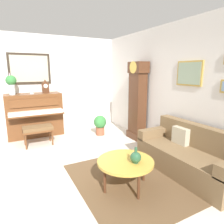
{
  "coord_description": "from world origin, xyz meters",
  "views": [
    {
      "loc": [
        3.5,
        -0.83,
        1.81
      ],
      "look_at": [
        -0.13,
        1.09,
        0.94
      ],
      "focal_mm": 31.62,
      "sensor_mm": 36.0,
      "label": 1
    }
  ],
  "objects_px": {
    "grandfather_clock": "(137,103)",
    "teacup": "(32,93)",
    "piano": "(35,115)",
    "couch": "(189,155)",
    "flower_vase": "(11,82)",
    "mantel_clock": "(45,87)",
    "piano_bench": "(38,129)",
    "coffee_table": "(125,162)",
    "potted_plant": "(100,124)",
    "green_jug": "(136,157)"
  },
  "relations": [
    {
      "from": "mantel_clock",
      "to": "flower_vase",
      "type": "relative_size",
      "value": 0.66
    },
    {
      "from": "mantel_clock",
      "to": "green_jug",
      "type": "height_order",
      "value": "mantel_clock"
    },
    {
      "from": "grandfather_clock",
      "to": "mantel_clock",
      "type": "distance_m",
      "value": 2.58
    },
    {
      "from": "grandfather_clock",
      "to": "green_jug",
      "type": "distance_m",
      "value": 2.42
    },
    {
      "from": "teacup",
      "to": "green_jug",
      "type": "bearing_deg",
      "value": 17.0
    },
    {
      "from": "coffee_table",
      "to": "teacup",
      "type": "distance_m",
      "value": 3.48
    },
    {
      "from": "flower_vase",
      "to": "teacup",
      "type": "distance_m",
      "value": 0.55
    },
    {
      "from": "teacup",
      "to": "piano_bench",
      "type": "bearing_deg",
      "value": -0.64
    },
    {
      "from": "flower_vase",
      "to": "teacup",
      "type": "xyz_separation_m",
      "value": [
        0.08,
        0.46,
        -0.29
      ]
    },
    {
      "from": "couch",
      "to": "coffee_table",
      "type": "relative_size",
      "value": 2.16
    },
    {
      "from": "coffee_table",
      "to": "potted_plant",
      "type": "relative_size",
      "value": 1.57
    },
    {
      "from": "piano",
      "to": "green_jug",
      "type": "relative_size",
      "value": 6.0
    },
    {
      "from": "couch",
      "to": "green_jug",
      "type": "distance_m",
      "value": 1.18
    },
    {
      "from": "piano",
      "to": "teacup",
      "type": "bearing_deg",
      "value": -26.71
    },
    {
      "from": "mantel_clock",
      "to": "green_jug",
      "type": "relative_size",
      "value": 1.58
    },
    {
      "from": "grandfather_clock",
      "to": "teacup",
      "type": "xyz_separation_m",
      "value": [
        -1.45,
        -2.42,
        0.24
      ]
    },
    {
      "from": "piano_bench",
      "to": "potted_plant",
      "type": "relative_size",
      "value": 1.25
    },
    {
      "from": "flower_vase",
      "to": "potted_plant",
      "type": "bearing_deg",
      "value": 69.18
    },
    {
      "from": "coffee_table",
      "to": "green_jug",
      "type": "xyz_separation_m",
      "value": [
        0.13,
        0.09,
        0.12
      ]
    },
    {
      "from": "piano",
      "to": "teacup",
      "type": "relative_size",
      "value": 12.41
    },
    {
      "from": "piano",
      "to": "teacup",
      "type": "height_order",
      "value": "teacup"
    },
    {
      "from": "piano",
      "to": "grandfather_clock",
      "type": "xyz_separation_m",
      "value": [
        1.53,
        2.38,
        0.36
      ]
    },
    {
      "from": "potted_plant",
      "to": "coffee_table",
      "type": "bearing_deg",
      "value": -15.91
    },
    {
      "from": "teacup",
      "to": "green_jug",
      "type": "relative_size",
      "value": 0.48
    },
    {
      "from": "grandfather_clock",
      "to": "potted_plant",
      "type": "distance_m",
      "value": 1.22
    },
    {
      "from": "piano_bench",
      "to": "teacup",
      "type": "bearing_deg",
      "value": 179.36
    },
    {
      "from": "piano",
      "to": "green_jug",
      "type": "distance_m",
      "value": 3.6
    },
    {
      "from": "coffee_table",
      "to": "teacup",
      "type": "bearing_deg",
      "value": -163.87
    },
    {
      "from": "couch",
      "to": "mantel_clock",
      "type": "height_order",
      "value": "mantel_clock"
    },
    {
      "from": "piano",
      "to": "flower_vase",
      "type": "xyz_separation_m",
      "value": [
        0.0,
        -0.5,
        0.9
      ]
    },
    {
      "from": "couch",
      "to": "teacup",
      "type": "xyz_separation_m",
      "value": [
        -3.38,
        -2.2,
        0.9
      ]
    },
    {
      "from": "green_jug",
      "to": "potted_plant",
      "type": "distance_m",
      "value": 2.73
    },
    {
      "from": "piano",
      "to": "potted_plant",
      "type": "xyz_separation_m",
      "value": [
        0.81,
        1.62,
        -0.28
      ]
    },
    {
      "from": "piano",
      "to": "piano_bench",
      "type": "relative_size",
      "value": 2.06
    },
    {
      "from": "mantel_clock",
      "to": "flower_vase",
      "type": "height_order",
      "value": "flower_vase"
    },
    {
      "from": "grandfather_clock",
      "to": "coffee_table",
      "type": "xyz_separation_m",
      "value": [
        1.8,
        -1.48,
        -0.55
      ]
    },
    {
      "from": "piano",
      "to": "coffee_table",
      "type": "xyz_separation_m",
      "value": [
        3.33,
        0.9,
        -0.19
      ]
    },
    {
      "from": "piano",
      "to": "couch",
      "type": "height_order",
      "value": "piano"
    },
    {
      "from": "piano_bench",
      "to": "coffee_table",
      "type": "xyz_separation_m",
      "value": [
        2.51,
        0.95,
        0.01
      ]
    },
    {
      "from": "piano_bench",
      "to": "couch",
      "type": "distance_m",
      "value": 3.44
    },
    {
      "from": "piano",
      "to": "couch",
      "type": "xyz_separation_m",
      "value": [
        3.46,
        2.16,
        -0.29
      ]
    },
    {
      "from": "piano_bench",
      "to": "flower_vase",
      "type": "distance_m",
      "value": 1.44
    },
    {
      "from": "piano_bench",
      "to": "flower_vase",
      "type": "bearing_deg",
      "value": -150.92
    },
    {
      "from": "grandfather_clock",
      "to": "flower_vase",
      "type": "relative_size",
      "value": 3.5
    },
    {
      "from": "piano",
      "to": "flower_vase",
      "type": "height_order",
      "value": "flower_vase"
    },
    {
      "from": "grandfather_clock",
      "to": "mantel_clock",
      "type": "bearing_deg",
      "value": -126.68
    },
    {
      "from": "green_jug",
      "to": "piano",
      "type": "bearing_deg",
      "value": -163.95
    },
    {
      "from": "teacup",
      "to": "potted_plant",
      "type": "distance_m",
      "value": 2.02
    },
    {
      "from": "mantel_clock",
      "to": "teacup",
      "type": "distance_m",
      "value": 0.41
    },
    {
      "from": "flower_vase",
      "to": "potted_plant",
      "type": "distance_m",
      "value": 2.56
    }
  ]
}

